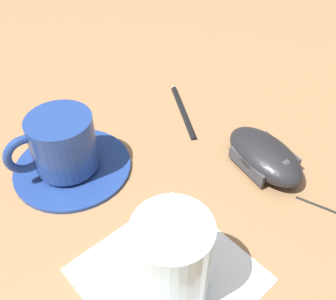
% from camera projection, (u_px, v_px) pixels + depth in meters
% --- Properties ---
extents(ground_plane, '(3.00, 3.00, 0.00)m').
position_uv_depth(ground_plane, '(172.00, 179.00, 0.47)').
color(ground_plane, olive).
extents(saucer, '(0.15, 0.15, 0.01)m').
position_uv_depth(saucer, '(73.00, 166.00, 0.48)').
color(saucer, navy).
rests_on(saucer, ground).
extents(coffee_cup, '(0.08, 0.11, 0.07)m').
position_uv_depth(coffee_cup, '(61.00, 143.00, 0.45)').
color(coffee_cup, navy).
rests_on(coffee_cup, saucer).
extents(computer_mouse, '(0.13, 0.08, 0.04)m').
position_uv_depth(computer_mouse, '(265.00, 155.00, 0.47)').
color(computer_mouse, black).
rests_on(computer_mouse, ground).
extents(napkin_under_glass, '(0.16, 0.16, 0.00)m').
position_uv_depth(napkin_under_glass, '(168.00, 274.00, 0.37)').
color(napkin_under_glass, white).
rests_on(napkin_under_glass, ground).
extents(drinking_glass, '(0.07, 0.07, 0.09)m').
position_uv_depth(drinking_glass, '(172.00, 259.00, 0.33)').
color(drinking_glass, silver).
rests_on(drinking_glass, napkin_under_glass).
extents(pen, '(0.13, 0.08, 0.01)m').
position_uv_depth(pen, '(183.00, 108.00, 0.57)').
color(pen, black).
rests_on(pen, ground).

